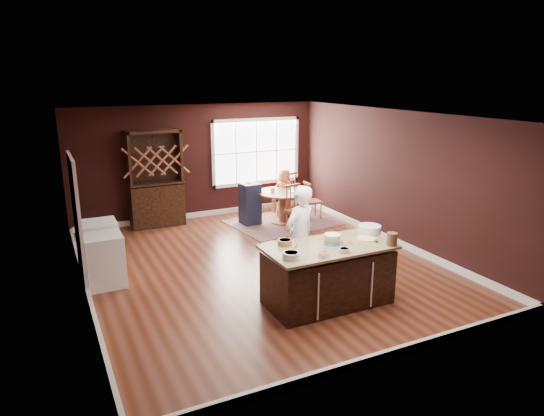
{
  "coord_description": "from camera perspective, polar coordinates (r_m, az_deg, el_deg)",
  "views": [
    {
      "loc": [
        -3.41,
        -7.55,
        3.35
      ],
      "look_at": [
        0.24,
        -0.03,
        1.05
      ],
      "focal_mm": 32.0,
      "sensor_mm": 36.0,
      "label": 1
    }
  ],
  "objects": [
    {
      "name": "toddler",
      "position": [
        11.17,
        -2.93,
        2.22
      ],
      "size": [
        0.18,
        0.14,
        0.26
      ],
      "primitive_type": null,
      "color": "#8CA5BF",
      "rests_on": "high_chair"
    },
    {
      "name": "room_shell",
      "position": [
        8.52,
        -1.55,
        1.8
      ],
      "size": [
        7.0,
        7.0,
        7.0
      ],
      "color": "brown",
      "rests_on": "ground"
    },
    {
      "name": "hutch",
      "position": [
        11.24,
        -13.57,
        3.36
      ],
      "size": [
        1.19,
        0.5,
        2.19
      ],
      "primitive_type": "cube",
      "color": "#442013",
      "rests_on": "ground"
    },
    {
      "name": "toy_figurine",
      "position": [
        7.45,
        12.19,
        -3.71
      ],
      "size": [
        0.04,
        0.04,
        0.07
      ],
      "primitive_type": null,
      "color": "yellow",
      "rests_on": "kitchen_island"
    },
    {
      "name": "stoneware_crock",
      "position": [
        7.35,
        13.92,
        -3.58
      ],
      "size": [
        0.16,
        0.16,
        0.19
      ],
      "primitive_type": "cylinder",
      "color": "#44291A",
      "rests_on": "kitchen_island"
    },
    {
      "name": "bowl_blue",
      "position": [
        6.66,
        2.26,
        -5.6
      ],
      "size": [
        0.24,
        0.24,
        0.09
      ],
      "primitive_type": "cylinder",
      "color": "white",
      "rests_on": "kitchen_island"
    },
    {
      "name": "layer_cake",
      "position": [
        7.29,
        7.1,
        -3.62
      ],
      "size": [
        0.35,
        0.35,
        0.14
      ],
      "primitive_type": null,
      "color": "white",
      "rests_on": "kitchen_island"
    },
    {
      "name": "kitchen_island",
      "position": [
        7.38,
        6.57,
        -7.93
      ],
      "size": [
        1.91,
        1.0,
        0.92
      ],
      "color": "black",
      "rests_on": "ground"
    },
    {
      "name": "chair_east",
      "position": [
        11.68,
        4.84,
        0.97
      ],
      "size": [
        0.39,
        0.41,
        0.91
      ],
      "primitive_type": null,
      "rotation": [
        0.0,
        0.0,
        1.5
      ],
      "color": "brown",
      "rests_on": "ground"
    },
    {
      "name": "table_plate",
      "position": [
        11.18,
        2.51,
        1.96
      ],
      "size": [
        0.2,
        0.2,
        0.02
      ],
      "primitive_type": "cylinder",
      "color": "beige",
      "rests_on": "dining_table"
    },
    {
      "name": "table_cup",
      "position": [
        11.17,
        0.08,
        2.17
      ],
      "size": [
        0.15,
        0.15,
        0.1
      ],
      "primitive_type": "imported",
      "rotation": [
        0.0,
        0.0,
        -0.27
      ],
      "color": "white",
      "rests_on": "dining_table"
    },
    {
      "name": "baker",
      "position": [
        7.77,
        3.28,
        -3.45
      ],
      "size": [
        0.72,
        0.59,
        1.69
      ],
      "primitive_type": "imported",
      "rotation": [
        0.0,
        0.0,
        3.49
      ],
      "color": "white",
      "rests_on": "ground"
    },
    {
      "name": "dinner_plate",
      "position": [
        7.57,
        11.0,
        -3.55
      ],
      "size": [
        0.29,
        0.29,
        0.02
      ],
      "primitive_type": "cylinder",
      "color": "beige",
      "rests_on": "kitchen_island"
    },
    {
      "name": "seated_woman",
      "position": [
        11.8,
        1.39,
        1.83
      ],
      "size": [
        0.6,
        0.42,
        1.17
      ],
      "primitive_type": "imported",
      "rotation": [
        0.0,
        0.0,
        3.22
      ],
      "color": "orange",
      "rests_on": "ground"
    },
    {
      "name": "chair_north",
      "position": [
        12.03,
        1.51,
        1.86
      ],
      "size": [
        0.57,
        0.56,
        1.08
      ],
      "primitive_type": null,
      "rotation": [
        0.0,
        0.0,
        3.49
      ],
      "color": "#915A36",
      "rests_on": "ground"
    },
    {
      "name": "rug",
      "position": [
        11.38,
        1.29,
        -1.71
      ],
      "size": [
        2.53,
        2.07,
        0.01
      ],
      "primitive_type": "cube",
      "rotation": [
        0.0,
        0.0,
        0.12
      ],
      "color": "brown",
      "rests_on": "ground"
    },
    {
      "name": "dryer",
      "position": [
        8.98,
        -19.62,
        -4.35
      ],
      "size": [
        0.63,
        0.61,
        0.91
      ],
      "primitive_type": "cube",
      "color": "silver",
      "rests_on": "ground"
    },
    {
      "name": "doorway",
      "position": [
        8.48,
        -21.91,
        -1.67
      ],
      "size": [
        0.08,
        1.26,
        2.13
      ],
      "primitive_type": null,
      "color": "white",
      "rests_on": "room_shell"
    },
    {
      "name": "high_chair",
      "position": [
        11.18,
        -2.61,
        0.6
      ],
      "size": [
        0.45,
        0.45,
        1.0
      ],
      "primitive_type": null,
      "rotation": [
        0.0,
        0.0,
        0.11
      ],
      "color": "#1A2037",
      "rests_on": "ground"
    },
    {
      "name": "bowl_olive",
      "position": [
        6.97,
        8.5,
        -4.94
      ],
      "size": [
        0.16,
        0.16,
        0.06
      ],
      "primitive_type": "cylinder",
      "color": "#F0E4CF",
      "rests_on": "kitchen_island"
    },
    {
      "name": "dining_table",
      "position": [
        11.24,
        1.31,
        0.87
      ],
      "size": [
        1.18,
        1.18,
        0.75
      ],
      "color": "brown",
      "rests_on": "ground"
    },
    {
      "name": "white_tub",
      "position": [
        7.86,
        11.41,
        -2.46
      ],
      "size": [
        0.36,
        0.36,
        0.12
      ],
      "primitive_type": "cylinder",
      "color": "white",
      "rests_on": "kitchen_island"
    },
    {
      "name": "drinking_glass",
      "position": [
        7.33,
        9.38,
        -3.63
      ],
      "size": [
        0.07,
        0.07,
        0.14
      ],
      "primitive_type": "cylinder",
      "color": "silver",
      "rests_on": "kitchen_island"
    },
    {
      "name": "washer",
      "position": [
        8.39,
        -19.08,
        -5.86
      ],
      "size": [
        0.6,
        0.58,
        0.86
      ],
      "primitive_type": "cube",
      "color": "white",
      "rests_on": "ground"
    },
    {
      "name": "window",
      "position": [
        12.2,
        -1.88,
        6.65
      ],
      "size": [
        2.36,
        0.1,
        1.66
      ],
      "primitive_type": null,
      "color": "white",
      "rests_on": "room_shell"
    },
    {
      "name": "bowl_pink",
      "position": [
        6.76,
        6.15,
        -5.5
      ],
      "size": [
        0.16,
        0.16,
        0.06
      ],
      "primitive_type": "cylinder",
      "color": "silver",
      "rests_on": "kitchen_island"
    },
    {
      "name": "chair_south",
      "position": [
        10.62,
        3.04,
        -0.07
      ],
      "size": [
        0.51,
        0.5,
        1.05
      ],
      "primitive_type": null,
      "rotation": [
        0.0,
        0.0,
        0.19
      ],
      "color": "brown",
      "rests_on": "ground"
    },
    {
      "name": "bowl_yellow",
      "position": [
        7.18,
        1.53,
        -4.05
      ],
      "size": [
        0.22,
        0.22,
        0.08
      ],
      "primitive_type": "cylinder",
      "color": "olive",
      "rests_on": "kitchen_island"
    }
  ]
}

